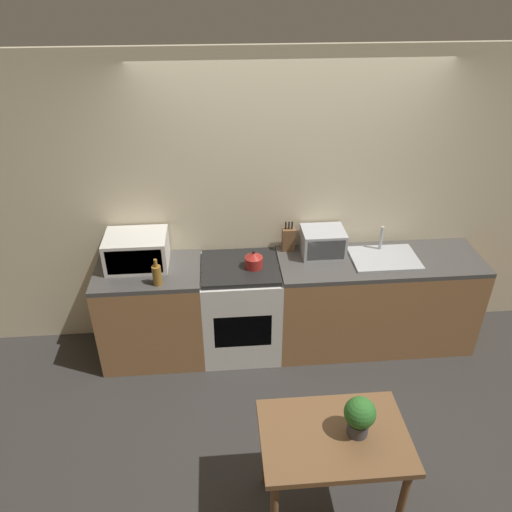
{
  "coord_description": "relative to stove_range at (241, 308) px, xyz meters",
  "views": [
    {
      "loc": [
        -0.61,
        -2.75,
        3.18
      ],
      "look_at": [
        -0.32,
        0.71,
        1.05
      ],
      "focal_mm": 35.0,
      "sensor_mm": 36.0,
      "label": 1
    }
  ],
  "objects": [
    {
      "name": "wall_back",
      "position": [
        0.44,
        0.34,
        0.85
      ],
      "size": [
        10.0,
        0.06,
        2.6
      ],
      "color": "beige",
      "rests_on": "ground_plane"
    },
    {
      "name": "bottle",
      "position": [
        -0.67,
        -0.22,
        0.54
      ],
      "size": [
        0.07,
        0.07,
        0.23
      ],
      "color": "olive",
      "rests_on": "counter_left_run"
    },
    {
      "name": "microwave",
      "position": [
        -0.86,
        0.1,
        0.59
      ],
      "size": [
        0.51,
        0.39,
        0.27
      ],
      "color": "silver",
      "rests_on": "counter_left_run"
    },
    {
      "name": "sink_basin",
      "position": [
        1.25,
        0.01,
        0.47
      ],
      "size": [
        0.57,
        0.42,
        0.24
      ],
      "color": "#ADAFB5",
      "rests_on": "counter_right_run"
    },
    {
      "name": "kettle",
      "position": [
        0.12,
        -0.03,
        0.52
      ],
      "size": [
        0.15,
        0.15,
        0.16
      ],
      "color": "maroon",
      "rests_on": "stove_range"
    },
    {
      "name": "stove_range",
      "position": [
        0.0,
        0.0,
        0.0
      ],
      "size": [
        0.68,
        0.62,
        0.9
      ],
      "color": "silver",
      "rests_on": "ground_plane"
    },
    {
      "name": "dining_table",
      "position": [
        0.46,
        -1.66,
        0.19
      ],
      "size": [
        0.88,
        0.6,
        0.75
      ],
      "color": "brown",
      "rests_on": "ground_plane"
    },
    {
      "name": "toaster_oven",
      "position": [
        0.73,
        0.14,
        0.57
      ],
      "size": [
        0.37,
        0.3,
        0.23
      ],
      "color": "#ADAFB5",
      "rests_on": "counter_right_run"
    },
    {
      "name": "potted_plant",
      "position": [
        0.6,
        -1.65,
        0.45
      ],
      "size": [
        0.19,
        0.19,
        0.26
      ],
      "color": "#424247",
      "rests_on": "dining_table"
    },
    {
      "name": "counter_right_run",
      "position": [
        1.23,
        0.0,
        0.0
      ],
      "size": [
        1.78,
        0.62,
        0.9
      ],
      "color": "olive",
      "rests_on": "ground_plane"
    },
    {
      "name": "counter_left_run",
      "position": [
        -0.78,
        0.0,
        0.0
      ],
      "size": [
        0.89,
        0.62,
        0.9
      ],
      "color": "olive",
      "rests_on": "ground_plane"
    },
    {
      "name": "ground_plane",
      "position": [
        0.44,
        -0.81,
        -0.45
      ],
      "size": [
        16.0,
        16.0,
        0.0
      ],
      "primitive_type": "plane",
      "color": "#33302D"
    },
    {
      "name": "knife_block",
      "position": [
        0.44,
        0.23,
        0.56
      ],
      "size": [
        0.11,
        0.08,
        0.28
      ],
      "color": "brown",
      "rests_on": "counter_right_run"
    }
  ]
}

